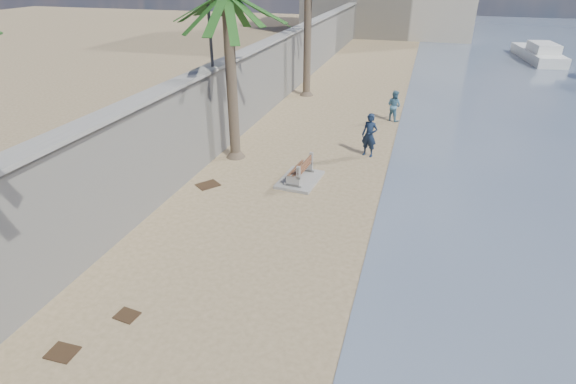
{
  "coord_description": "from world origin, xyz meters",
  "views": [
    {
      "loc": [
        2.91,
        -4.3,
        7.21
      ],
      "look_at": [
        -0.5,
        7.0,
        1.2
      ],
      "focal_mm": 28.0,
      "sensor_mm": 36.0,
      "label": 1
    }
  ],
  "objects_px": {
    "person_a": "(370,132)",
    "person_b": "(394,104)",
    "bench_far": "(300,172)",
    "yacht_far": "(538,55)"
  },
  "relations": [
    {
      "from": "person_a",
      "to": "person_b",
      "type": "bearing_deg",
      "value": 100.85
    },
    {
      "from": "person_a",
      "to": "yacht_far",
      "type": "xyz_separation_m",
      "value": [
        10.72,
        25.34,
        -0.69
      ]
    },
    {
      "from": "bench_far",
      "to": "yacht_far",
      "type": "height_order",
      "value": "yacht_far"
    },
    {
      "from": "person_b",
      "to": "yacht_far",
      "type": "distance_m",
      "value": 22.6
    },
    {
      "from": "person_b",
      "to": "yacht_far",
      "type": "height_order",
      "value": "person_b"
    },
    {
      "from": "person_a",
      "to": "person_b",
      "type": "relative_size",
      "value": 1.2
    },
    {
      "from": "bench_far",
      "to": "yacht_far",
      "type": "distance_m",
      "value": 31.29
    },
    {
      "from": "bench_far",
      "to": "yacht_far",
      "type": "bearing_deg",
      "value": 65.85
    },
    {
      "from": "person_a",
      "to": "person_b",
      "type": "distance_m",
      "value": 5.18
    },
    {
      "from": "bench_far",
      "to": "yacht_far",
      "type": "relative_size",
      "value": 0.25
    }
  ]
}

